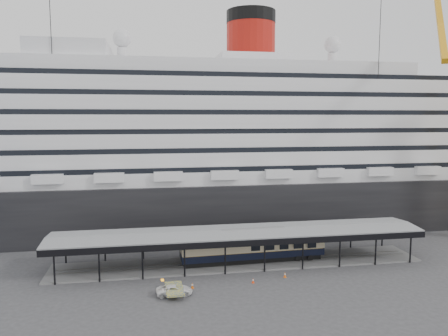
{
  "coord_description": "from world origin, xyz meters",
  "views": [
    {
      "loc": [
        -13.41,
        -58.19,
        22.16
      ],
      "look_at": [
        -1.82,
        8.0,
        14.41
      ],
      "focal_mm": 35.0,
      "sensor_mm": 36.0,
      "label": 1
    }
  ],
  "objects": [
    {
      "name": "pullman_carriage",
      "position": [
        2.21,
        5.0,
        2.65
      ],
      "size": [
        22.3,
        3.71,
        21.81
      ],
      "rotation": [
        0.0,
        0.0,
        0.04
      ],
      "color": "black",
      "rests_on": "ground"
    },
    {
      "name": "ground",
      "position": [
        0.0,
        0.0,
        0.0
      ],
      "size": [
        200.0,
        200.0,
        0.0
      ],
      "primitive_type": "plane",
      "color": "#39393B",
      "rests_on": "ground"
    },
    {
      "name": "traffic_cone_mid",
      "position": [
        0.22,
        -3.07,
        0.34
      ],
      "size": [
        0.46,
        0.46,
        0.69
      ],
      "rotation": [
        0.0,
        0.0,
        0.39
      ],
      "color": "#F5400D",
      "rests_on": "ground"
    },
    {
      "name": "traffic_cone_left",
      "position": [
        -8.04,
        -3.51,
        0.38
      ],
      "size": [
        0.51,
        0.51,
        0.77
      ],
      "rotation": [
        0.0,
        0.0,
        -0.36
      ],
      "color": "#DD5C0C",
      "rests_on": "ground"
    },
    {
      "name": "cruise_ship",
      "position": [
        0.05,
        32.0,
        18.35
      ],
      "size": [
        130.0,
        30.0,
        43.9
      ],
      "color": "black",
      "rests_on": "ground"
    },
    {
      "name": "platform_canopy",
      "position": [
        0.0,
        5.0,
        2.36
      ],
      "size": [
        56.0,
        9.18,
        5.3
      ],
      "color": "slate",
      "rests_on": "ground"
    },
    {
      "name": "port_truck",
      "position": [
        -10.48,
        -5.26,
        0.63
      ],
      "size": [
        4.56,
        2.17,
        1.26
      ],
      "primitive_type": "imported",
      "rotation": [
        0.0,
        0.0,
        1.59
      ],
      "color": "white",
      "rests_on": "ground"
    },
    {
      "name": "traffic_cone_right",
      "position": [
        5.09,
        -1.82,
        0.38
      ],
      "size": [
        0.42,
        0.42,
        0.76
      ],
      "rotation": [
        0.0,
        0.0,
        -0.08
      ],
      "color": "orange",
      "rests_on": "ground"
    }
  ]
}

